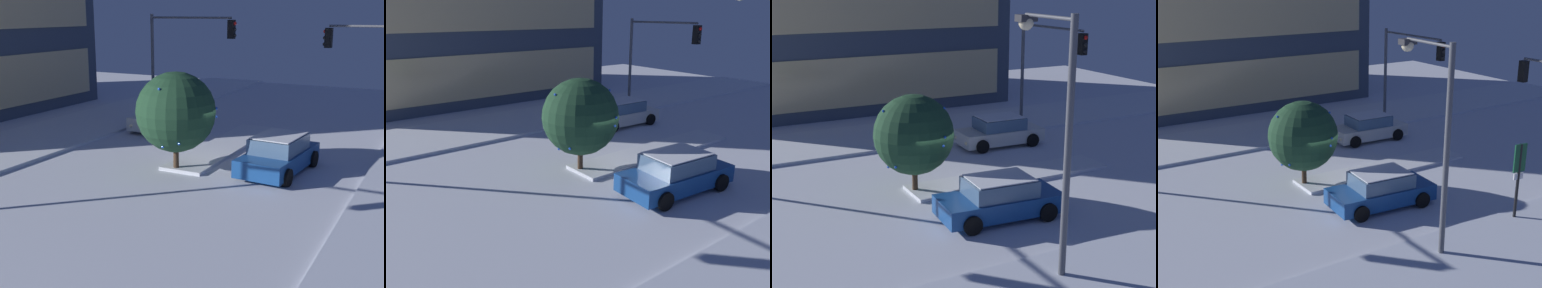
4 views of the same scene
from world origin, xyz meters
TOP-DOWN VIEW (x-y plane):
  - ground at (0.00, 0.00)m, footprint 52.00×52.00m
  - curb_strip_near at (0.00, -8.93)m, footprint 52.00×5.20m
  - curb_strip_far at (0.00, 8.93)m, footprint 52.00×5.20m
  - median_strip at (3.51, 0.24)m, footprint 9.00×1.80m
  - car_near at (0.93, -3.13)m, footprint 4.53×2.36m
  - car_far at (5.67, 4.75)m, footprint 4.42×2.21m
  - traffic_light_corner_far_right at (8.53, 4.96)m, footprint 0.32×5.38m
  - street_lamp_arched at (0.34, -6.83)m, footprint 0.59×2.77m
  - parking_info_sign at (4.56, -7.02)m, footprint 0.55×0.13m
  - decorated_tree_median at (-0.72, 0.50)m, footprint 3.11×3.14m

SIDE VIEW (x-z plane):
  - ground at x=0.00m, z-range 0.00..0.00m
  - curb_strip_near at x=0.00m, z-range 0.00..0.14m
  - curb_strip_far at x=0.00m, z-range 0.00..0.14m
  - median_strip at x=3.51m, z-range 0.00..0.14m
  - car_far at x=5.67m, z-range -0.04..1.46m
  - car_near at x=0.93m, z-range -0.04..1.46m
  - parking_info_sign at x=4.56m, z-range 0.44..3.56m
  - decorated_tree_median at x=-0.72m, z-range 0.40..4.31m
  - traffic_light_corner_far_right at x=8.53m, z-range 1.25..7.23m
  - street_lamp_arched at x=0.34m, z-range 1.13..8.37m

